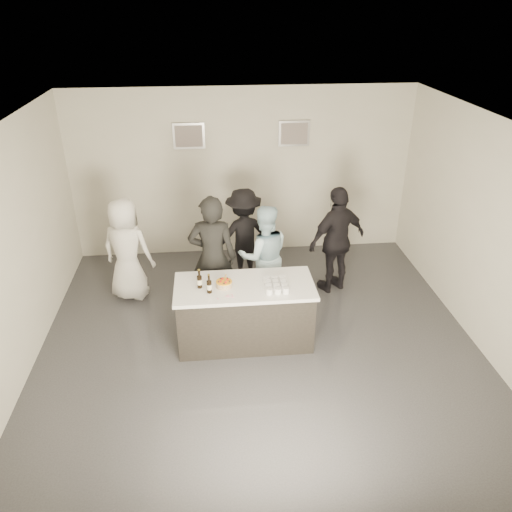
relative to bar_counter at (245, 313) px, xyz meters
name	(u,v)px	position (x,y,z in m)	size (l,w,h in m)	color
floor	(260,346)	(0.19, -0.17, -0.45)	(6.00, 6.00, 0.00)	#3D3D42
ceiling	(260,129)	(0.19, -0.17, 2.55)	(6.00, 6.00, 0.00)	white
wall_back	(242,174)	(0.19, 2.83, 1.05)	(6.00, 0.04, 3.00)	beige
wall_front	(304,439)	(0.19, -3.17, 1.05)	(6.00, 0.04, 3.00)	beige
wall_left	(10,261)	(-2.81, -0.17, 1.05)	(0.04, 6.00, 3.00)	beige
wall_right	(490,239)	(3.19, -0.17, 1.05)	(0.04, 6.00, 3.00)	beige
picture_left	(189,136)	(-0.71, 2.80, 1.75)	(0.54, 0.04, 0.44)	#B2B2B7
picture_right	(294,133)	(1.09, 2.80, 1.75)	(0.54, 0.04, 0.44)	#B2B2B7
bar_counter	(245,313)	(0.00, 0.00, 0.00)	(1.86, 0.86, 0.90)	white
cake	(224,284)	(-0.27, -0.02, 0.49)	(0.21, 0.21, 0.07)	#FCA81A
beer_bottle_a	(199,279)	(-0.59, -0.01, 0.58)	(0.07, 0.07, 0.26)	black
beer_bottle_b	(209,284)	(-0.46, -0.15, 0.58)	(0.07, 0.07, 0.26)	black
tumbler_cluster	(276,285)	(0.41, -0.10, 0.49)	(0.30, 0.40, 0.08)	gold
candles	(223,297)	(-0.29, -0.27, 0.45)	(0.24, 0.08, 0.01)	pink
person_main_black	(213,258)	(-0.40, 0.72, 0.50)	(0.69, 0.45, 1.90)	black
person_main_blue	(264,256)	(0.37, 0.95, 0.36)	(0.79, 0.62, 1.63)	silver
person_guest_left	(127,250)	(-1.72, 1.35, 0.38)	(0.81, 0.53, 1.66)	white
person_guest_right	(337,240)	(1.56, 1.25, 0.43)	(1.03, 0.43, 1.76)	black
person_guest_back	(244,235)	(0.12, 1.74, 0.35)	(1.04, 0.60, 1.60)	black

